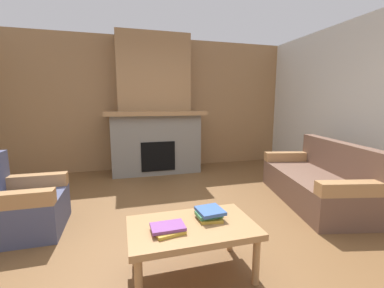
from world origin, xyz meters
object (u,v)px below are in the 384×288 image
object	(u,v)px
couch	(318,182)
armchair	(19,206)
fireplace	(155,114)
coffee_table	(192,231)

from	to	relation	value
couch	armchair	size ratio (longest dim) A/B	2.29
armchair	fireplace	bearing A→B (deg)	50.50
couch	coffee_table	distance (m)	2.36
coffee_table	armchair	bearing A→B (deg)	144.01
fireplace	armchair	distance (m)	2.87
couch	coffee_table	xyz separation A→B (m)	(-2.13, -1.00, 0.09)
armchair	coffee_table	bearing A→B (deg)	-35.99
fireplace	couch	size ratio (longest dim) A/B	1.39
fireplace	armchair	size ratio (longest dim) A/B	3.18
couch	coffee_table	size ratio (longest dim) A/B	1.94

